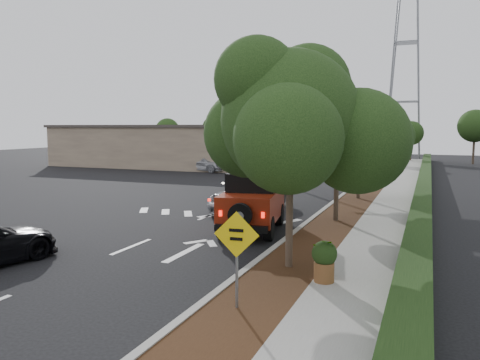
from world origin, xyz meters
The scene contains 18 objects.
ground centered at (0.00, 0.00, 0.00)m, with size 120.00×120.00×0.00m, color black.
curb centered at (4.60, 12.00, 0.07)m, with size 0.20×70.00×0.15m, color #9E9B93.
planting_strip centered at (5.60, 12.00, 0.06)m, with size 1.80×70.00×0.12m, color black.
sidewalk centered at (7.50, 12.00, 0.06)m, with size 2.00×70.00×0.12m, color gray.
hedge centered at (8.90, 12.00, 0.40)m, with size 0.80×70.00×0.80m, color black.
commercial_building centered at (-16.00, 30.00, 2.00)m, with size 22.00×12.00×4.00m, color #7C6755.
transmission_tower centered at (6.00, 48.00, 0.00)m, with size 7.00×4.00×28.00m, color slate, non-canonical shape.
street_tree_near centered at (5.60, -0.50, 0.00)m, with size 3.80×3.80×5.92m, color black, non-canonical shape.
street_tree_mid centered at (5.60, 6.50, 0.00)m, with size 3.20×3.20×5.32m, color black, non-canonical shape.
street_tree_far centered at (5.60, 13.00, 0.00)m, with size 3.40×3.40×5.62m, color black, non-canonical shape.
light_pole_a centered at (-6.50, 26.00, 0.00)m, with size 2.00×0.22×9.00m, color slate, non-canonical shape.
light_pole_b centered at (-7.50, 38.00, 0.00)m, with size 2.00×0.22×9.00m, color slate, non-canonical shape.
red_jeep centered at (2.88, 3.98, 1.15)m, with size 2.60×4.60×2.26m.
silver_suv_ahead centered at (1.17, 7.81, 0.71)m, with size 2.36×5.12×1.42m, color #9EA0A5.
silver_sedan_oncoming centered at (-1.52, 14.66, 0.79)m, with size 1.67×4.79×1.58m, color #A9ACB0.
parked_suv centered at (-9.63, 24.79, 0.82)m, with size 1.93×4.79×1.63m, color #AAABB2.
speed_hump_sign centered at (5.40, -3.83, 1.47)m, with size 0.99×0.14×2.12m.
terracotta_planter centered at (6.79, -1.43, 0.75)m, with size 0.64×0.64×1.11m.
Camera 1 is at (9.12, -12.79, 4.00)m, focal length 35.00 mm.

